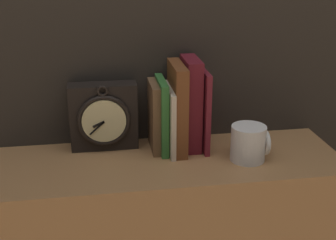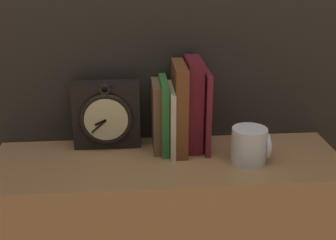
# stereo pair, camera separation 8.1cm
# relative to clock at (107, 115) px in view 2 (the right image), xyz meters

# --- Properties ---
(clock) EXTENTS (0.18, 0.07, 0.19)m
(clock) POSITION_rel_clock_xyz_m (0.00, 0.00, 0.00)
(clock) COLOR black
(clock) RESTS_ON bookshelf
(book_slot0_brown) EXTENTS (0.02, 0.12, 0.19)m
(book_slot0_brown) POSITION_rel_clock_xyz_m (0.13, -0.03, 0.00)
(book_slot0_brown) COLOR brown
(book_slot0_brown) RESTS_ON bookshelf
(book_slot1_green) EXTENTS (0.02, 0.14, 0.20)m
(book_slot1_green) POSITION_rel_clock_xyz_m (0.15, -0.03, 0.01)
(book_slot1_green) COLOR #327333
(book_slot1_green) RESTS_ON bookshelf
(book_slot2_cream) EXTENTS (0.01, 0.15, 0.18)m
(book_slot2_cream) POSITION_rel_clock_xyz_m (0.17, -0.04, -0.00)
(book_slot2_cream) COLOR beige
(book_slot2_cream) RESTS_ON bookshelf
(book_slot3_brown) EXTENTS (0.03, 0.15, 0.24)m
(book_slot3_brown) POSITION_rel_clock_xyz_m (0.19, -0.04, 0.03)
(book_slot3_brown) COLOR brown
(book_slot3_brown) RESTS_ON bookshelf
(book_slot4_maroon) EXTENTS (0.04, 0.12, 0.25)m
(book_slot4_maroon) POSITION_rel_clock_xyz_m (0.23, -0.03, 0.03)
(book_slot4_maroon) COLOR maroon
(book_slot4_maroon) RESTS_ON bookshelf
(book_slot5_maroon) EXTENTS (0.01, 0.14, 0.22)m
(book_slot5_maroon) POSITION_rel_clock_xyz_m (0.27, -0.03, 0.02)
(book_slot5_maroon) COLOR maroon
(book_slot5_maroon) RESTS_ON bookshelf
(mug) EXTENTS (0.10, 0.09, 0.09)m
(mug) POSITION_rel_clock_xyz_m (0.37, -0.14, -0.04)
(mug) COLOR white
(mug) RESTS_ON bookshelf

